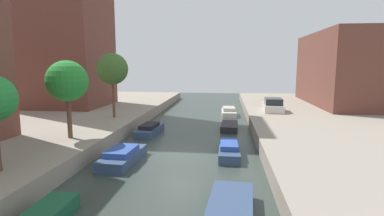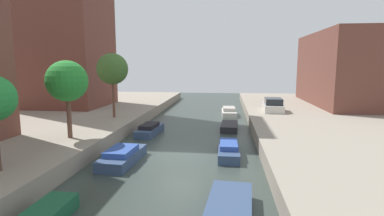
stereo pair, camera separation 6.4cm
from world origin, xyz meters
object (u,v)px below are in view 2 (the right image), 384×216
at_px(moored_boat_left_2, 122,156).
at_px(parked_car, 273,106).
at_px(moored_boat_right_4, 229,127).
at_px(moored_boat_right_5, 229,112).
at_px(street_tree_2, 67,81).
at_px(moored_boat_right_3, 229,150).
at_px(low_block_right, 356,69).
at_px(moored_boat_right_2, 229,209).
at_px(street_tree_3, 112,69).
at_px(moored_boat_left_3, 150,130).

bearing_deg(moored_boat_left_2, parked_car, 53.95).
bearing_deg(moored_boat_right_4, moored_boat_right_5, 90.13).
distance_m(street_tree_2, moored_boat_right_5, 19.28).
height_order(moored_boat_right_3, moored_boat_right_4, moored_boat_right_3).
relative_size(low_block_right, moored_boat_right_2, 4.04).
bearing_deg(street_tree_3, moored_boat_right_2, -55.47).
distance_m(moored_boat_right_2, moored_boat_right_3, 7.86).
distance_m(moored_boat_left_3, moored_boat_right_5, 12.02).
relative_size(street_tree_2, moored_boat_right_5, 1.20).
height_order(moored_boat_right_2, moored_boat_right_3, moored_boat_right_3).
xyz_separation_m(moored_boat_right_2, moored_boat_right_5, (0.07, 22.98, 0.07)).
bearing_deg(moored_boat_left_3, street_tree_2, -124.43).
distance_m(moored_boat_right_3, moored_boat_right_4, 7.58).
xyz_separation_m(moored_boat_left_2, moored_boat_right_2, (6.22, -5.67, -0.06)).
bearing_deg(moored_boat_right_5, low_block_right, 14.57).
height_order(moored_boat_left_2, moored_boat_right_4, moored_boat_left_2).
relative_size(street_tree_2, moored_boat_right_2, 1.27).
bearing_deg(street_tree_2, moored_boat_right_2, -35.31).
distance_m(low_block_right, moored_boat_right_4, 19.34).
relative_size(moored_boat_left_3, moored_boat_right_5, 0.98).
bearing_deg(moored_boat_left_2, moored_boat_right_3, 19.39).
xyz_separation_m(moored_boat_left_3, moored_boat_right_4, (6.55, 2.56, -0.11)).
xyz_separation_m(moored_boat_right_2, moored_boat_right_4, (0.09, 15.44, -0.05)).
distance_m(street_tree_2, moored_boat_right_4, 13.91).
bearing_deg(moored_boat_right_2, moored_boat_left_3, 116.63).
relative_size(moored_boat_right_2, moored_boat_right_3, 0.94).
bearing_deg(moored_boat_left_2, moored_boat_right_5, 70.03).
relative_size(street_tree_2, moored_boat_right_3, 1.18).
relative_size(street_tree_3, moored_boat_right_5, 1.37).
bearing_deg(moored_boat_right_3, moored_boat_left_3, 142.11).
height_order(low_block_right, moored_boat_right_3, low_block_right).
height_order(street_tree_2, moored_boat_right_3, street_tree_2).
height_order(moored_boat_left_2, moored_boat_right_2, moored_boat_left_2).
relative_size(low_block_right, moored_boat_right_5, 3.83).
bearing_deg(parked_car, moored_boat_left_2, -126.05).
relative_size(moored_boat_right_2, moored_boat_right_4, 1.13).
xyz_separation_m(low_block_right, moored_boat_left_3, (-21.38, -13.95, -4.83)).
height_order(low_block_right, moored_boat_left_3, low_block_right).
bearing_deg(moored_boat_left_2, street_tree_3, 113.70).
distance_m(moored_boat_right_3, moored_boat_right_5, 15.12).
relative_size(street_tree_2, moored_boat_left_2, 1.19).
xyz_separation_m(moored_boat_left_3, moored_boat_right_2, (6.46, -12.89, -0.06)).
xyz_separation_m(street_tree_2, parked_car, (14.82, 13.14, -3.10)).
relative_size(moored_boat_right_2, moored_boat_right_5, 0.95).
height_order(moored_boat_left_2, moored_boat_left_3, moored_boat_left_2).
bearing_deg(moored_boat_right_3, moored_boat_right_2, -89.97).
xyz_separation_m(parked_car, moored_boat_left_2, (-10.74, -14.76, -1.16)).
height_order(moored_boat_right_4, moored_boat_right_5, moored_boat_right_5).
distance_m(low_block_right, moored_boat_right_3, 24.62).
xyz_separation_m(street_tree_2, moored_boat_right_4, (10.38, 8.15, -4.38)).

